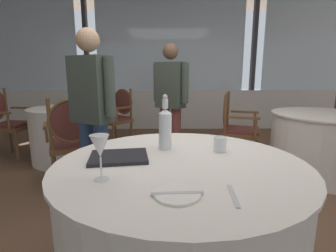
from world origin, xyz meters
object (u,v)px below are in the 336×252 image
(diner_person_0, at_px, (170,98))
(side_plate, at_px, (177,194))
(wine_glass, at_px, (100,147))
(water_bottle, at_px, (165,127))
(dining_chair_0_0, at_px, (235,124))
(dining_chair_1_2, at_px, (118,113))
(menu_book, at_px, (119,157))
(diner_person_1, at_px, (92,109))
(water_tumbler, at_px, (220,144))
(dining_chair_1_1, at_px, (72,136))
(dining_chair_1_0, at_px, (5,118))

(diner_person_0, bearing_deg, side_plate, -144.15)
(wine_glass, bearing_deg, water_bottle, 59.27)
(dining_chair_0_0, xyz_separation_m, dining_chair_1_2, (-1.71, 1.00, -0.01))
(water_bottle, height_order, menu_book, water_bottle)
(menu_book, xyz_separation_m, diner_person_1, (-0.40, 0.93, 0.14))
(water_tumbler, distance_m, dining_chair_0_0, 1.88)
(wine_glass, relative_size, dining_chair_0_0, 0.21)
(wine_glass, height_order, dining_chair_1_1, dining_chair_1_1)
(side_plate, height_order, dining_chair_1_2, dining_chair_1_2)
(wine_glass, distance_m, dining_chair_0_0, 2.51)
(dining_chair_1_1, height_order, diner_person_1, diner_person_1)
(water_tumbler, xyz_separation_m, dining_chair_1_0, (-2.62, 2.14, -0.21))
(water_bottle, relative_size, dining_chair_0_0, 0.35)
(dining_chair_1_2, height_order, diner_person_0, diner_person_0)
(dining_chair_1_2, bearing_deg, water_bottle, 53.10)
(menu_book, xyz_separation_m, dining_chair_1_2, (-0.55, 2.91, -0.20))
(water_tumbler, bearing_deg, dining_chair_1_0, 140.82)
(wine_glass, xyz_separation_m, dining_chair_1_2, (-0.52, 3.19, -0.34))
(dining_chair_1_1, bearing_deg, menu_book, -173.74)
(diner_person_0, xyz_separation_m, diner_person_1, (-0.72, -1.04, 0.01))
(dining_chair_1_0, relative_size, dining_chair_1_1, 1.02)
(dining_chair_0_0, bearing_deg, water_tumbler, -90.22)
(water_tumbler, distance_m, diner_person_1, 1.27)
(dining_chair_0_0, relative_size, dining_chair_1_0, 0.97)
(side_plate, bearing_deg, water_bottle, 94.33)
(side_plate, xyz_separation_m, wine_glass, (-0.33, 0.15, 0.14))
(dining_chair_1_1, bearing_deg, dining_chair_0_0, -95.28)
(dining_chair_1_1, xyz_separation_m, diner_person_0, (1.05, 0.68, 0.33))
(diner_person_0, bearing_deg, dining_chair_1_0, 119.22)
(diner_person_0, bearing_deg, wine_glass, -152.44)
(water_bottle, bearing_deg, diner_person_0, 87.90)
(side_plate, xyz_separation_m, menu_book, (-0.30, 0.43, 0.01))
(water_bottle, height_order, water_tumbler, water_bottle)
(side_plate, relative_size, dining_chair_1_2, 0.19)
(wine_glass, xyz_separation_m, dining_chair_1_0, (-2.01, 2.55, -0.31))
(water_tumbler, relative_size, diner_person_1, 0.06)
(wine_glass, relative_size, dining_chair_1_1, 0.21)
(diner_person_1, bearing_deg, water_tumbler, -99.20)
(water_bottle, distance_m, dining_chair_1_0, 3.11)
(dining_chair_0_0, bearing_deg, wine_glass, -100.67)
(water_bottle, relative_size, wine_glass, 1.67)
(side_plate, xyz_separation_m, dining_chair_1_0, (-2.34, 2.70, -0.17))
(side_plate, relative_size, water_bottle, 0.54)
(water_tumbler, bearing_deg, wine_glass, -145.92)
(menu_book, distance_m, dining_chair_1_2, 2.97)
(diner_person_1, bearing_deg, dining_chair_1_0, 80.80)
(diner_person_0, height_order, diner_person_1, diner_person_1)
(dining_chair_0_0, height_order, dining_chair_1_0, dining_chair_1_0)
(dining_chair_0_0, relative_size, dining_chair_1_2, 1.00)
(wine_glass, relative_size, diner_person_1, 0.13)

